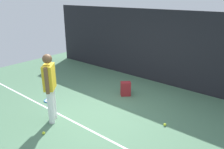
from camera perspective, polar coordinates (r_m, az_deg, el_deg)
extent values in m
plane|color=#4C7556|center=(5.90, -2.51, -10.20)|extent=(12.00, 12.00, 0.00)
cube|color=black|center=(7.78, 12.37, 6.81)|extent=(10.00, 0.10, 2.51)
cube|color=white|center=(5.47, -7.68, -13.02)|extent=(9.00, 0.05, 0.00)
cylinder|color=white|center=(5.74, -14.94, -7.00)|extent=(0.14, 0.14, 0.85)
cylinder|color=white|center=(5.54, -15.49, -8.12)|extent=(0.14, 0.14, 0.85)
cube|color=yellow|center=(5.35, -15.91, -0.64)|extent=(0.43, 0.45, 0.60)
sphere|color=brown|center=(5.22, -16.36, 3.89)|extent=(0.22, 0.22, 0.22)
cylinder|color=brown|center=(5.56, -15.36, 0.06)|extent=(0.09, 0.09, 0.62)
cylinder|color=brown|center=(5.16, -16.47, -1.60)|extent=(0.09, 0.09, 0.62)
cylinder|color=black|center=(7.10, -15.14, -5.34)|extent=(0.21, 0.25, 0.03)
torus|color=#1E72BF|center=(6.84, -15.78, -6.40)|extent=(0.46, 0.46, 0.02)
cylinder|color=#B2B2B2|center=(6.84, -15.78, -6.40)|extent=(0.39, 0.39, 0.00)
cube|color=maroon|center=(6.85, 3.53, -3.69)|extent=(0.35, 0.35, 0.44)
cube|color=maroon|center=(7.01, 3.35, -3.83)|extent=(0.21, 0.21, 0.20)
sphere|color=#CCE033|center=(5.36, -17.19, -14.17)|extent=(0.07, 0.07, 0.07)
sphere|color=#CCE033|center=(5.57, 13.44, -12.43)|extent=(0.07, 0.07, 0.07)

